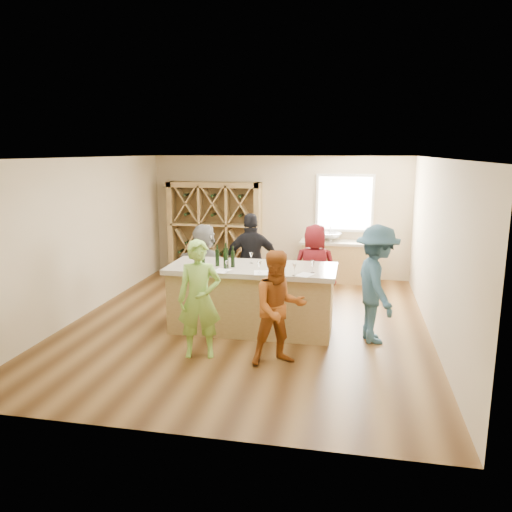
% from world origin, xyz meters
% --- Properties ---
extents(floor, '(6.00, 7.00, 0.10)m').
position_xyz_m(floor, '(0.00, 0.00, -0.05)').
color(floor, brown).
rests_on(floor, ground).
extents(ceiling, '(6.00, 7.00, 0.10)m').
position_xyz_m(ceiling, '(0.00, 0.00, 2.85)').
color(ceiling, white).
rests_on(ceiling, ground).
extents(wall_back, '(6.00, 0.10, 2.80)m').
position_xyz_m(wall_back, '(0.00, 3.55, 1.40)').
color(wall_back, '#C2AF8C').
rests_on(wall_back, ground).
extents(wall_front, '(6.00, 0.10, 2.80)m').
position_xyz_m(wall_front, '(0.00, -3.55, 1.40)').
color(wall_front, '#C2AF8C').
rests_on(wall_front, ground).
extents(wall_left, '(0.10, 7.00, 2.80)m').
position_xyz_m(wall_left, '(-3.05, 0.00, 1.40)').
color(wall_left, '#C2AF8C').
rests_on(wall_left, ground).
extents(wall_right, '(0.10, 7.00, 2.80)m').
position_xyz_m(wall_right, '(3.05, 0.00, 1.40)').
color(wall_right, '#C2AF8C').
rests_on(wall_right, ground).
extents(window_frame, '(1.30, 0.06, 1.30)m').
position_xyz_m(window_frame, '(1.50, 3.47, 1.75)').
color(window_frame, white).
rests_on(window_frame, wall_back).
extents(window_pane, '(1.18, 0.01, 1.18)m').
position_xyz_m(window_pane, '(1.50, 3.44, 1.75)').
color(window_pane, white).
rests_on(window_pane, wall_back).
extents(wine_rack, '(2.20, 0.45, 2.20)m').
position_xyz_m(wine_rack, '(-1.50, 3.27, 1.10)').
color(wine_rack, '#9D7F4B').
rests_on(wine_rack, floor).
extents(back_counter_base, '(1.60, 0.58, 0.86)m').
position_xyz_m(back_counter_base, '(1.40, 3.20, 0.43)').
color(back_counter_base, '#9D7F4B').
rests_on(back_counter_base, floor).
extents(back_counter_top, '(1.70, 0.62, 0.06)m').
position_xyz_m(back_counter_top, '(1.40, 3.20, 0.89)').
color(back_counter_top, '#B1A690').
rests_on(back_counter_top, back_counter_base).
extents(sink, '(0.54, 0.54, 0.19)m').
position_xyz_m(sink, '(1.20, 3.20, 1.01)').
color(sink, silver).
rests_on(sink, back_counter_top).
extents(faucet, '(0.02, 0.02, 0.30)m').
position_xyz_m(faucet, '(1.20, 3.38, 1.07)').
color(faucet, silver).
rests_on(faucet, back_counter_top).
extents(tasting_counter_base, '(2.60, 1.00, 1.00)m').
position_xyz_m(tasting_counter_base, '(0.12, -0.27, 0.50)').
color(tasting_counter_base, '#9D7F4B').
rests_on(tasting_counter_base, floor).
extents(tasting_counter_top, '(2.72, 1.12, 0.08)m').
position_xyz_m(tasting_counter_top, '(0.12, -0.27, 1.04)').
color(tasting_counter_top, '#B1A690').
rests_on(tasting_counter_top, tasting_counter_base).
extents(wine_bottle_a, '(0.09, 0.09, 0.31)m').
position_xyz_m(wine_bottle_a, '(-0.75, -0.37, 1.23)').
color(wine_bottle_a, black).
rests_on(wine_bottle_a, tasting_counter_top).
extents(wine_bottle_b, '(0.10, 0.10, 0.33)m').
position_xyz_m(wine_bottle_b, '(-0.62, -0.55, 1.24)').
color(wine_bottle_b, black).
rests_on(wine_bottle_b, tasting_counter_top).
extents(wine_bottle_c, '(0.08, 0.08, 0.27)m').
position_xyz_m(wine_bottle_c, '(-0.43, -0.37, 1.22)').
color(wine_bottle_c, black).
rests_on(wine_bottle_c, tasting_counter_top).
extents(wine_bottle_d, '(0.09, 0.09, 0.33)m').
position_xyz_m(wine_bottle_d, '(-0.25, -0.51, 1.25)').
color(wine_bottle_d, black).
rests_on(wine_bottle_d, tasting_counter_top).
extents(wine_bottle_e, '(0.08, 0.08, 0.26)m').
position_xyz_m(wine_bottle_e, '(-0.16, -0.39, 1.21)').
color(wine_bottle_e, black).
rests_on(wine_bottle_e, tasting_counter_top).
extents(wine_glass_a, '(0.08, 0.08, 0.17)m').
position_xyz_m(wine_glass_a, '(-0.17, -0.73, 1.16)').
color(wine_glass_a, white).
rests_on(wine_glass_a, tasting_counter_top).
extents(wine_glass_b, '(0.09, 0.09, 0.18)m').
position_xyz_m(wine_glass_b, '(0.33, -0.70, 1.17)').
color(wine_glass_b, white).
rests_on(wine_glass_b, tasting_counter_top).
extents(wine_glass_c, '(0.07, 0.07, 0.18)m').
position_xyz_m(wine_glass_c, '(0.87, -0.76, 1.17)').
color(wine_glass_c, white).
rests_on(wine_glass_c, tasting_counter_top).
extents(wine_glass_d, '(0.08, 0.08, 0.18)m').
position_xyz_m(wine_glass_d, '(0.54, -0.45, 1.17)').
color(wine_glass_d, white).
rests_on(wine_glass_d, tasting_counter_top).
extents(wine_glass_e, '(0.09, 0.09, 0.20)m').
position_xyz_m(wine_glass_e, '(1.13, -0.53, 1.18)').
color(wine_glass_e, white).
rests_on(wine_glass_e, tasting_counter_top).
extents(tasting_menu_a, '(0.29, 0.35, 0.00)m').
position_xyz_m(tasting_menu_a, '(-0.27, -0.67, 1.08)').
color(tasting_menu_a, white).
rests_on(tasting_menu_a, tasting_counter_top).
extents(tasting_menu_b, '(0.29, 0.35, 0.00)m').
position_xyz_m(tasting_menu_b, '(0.36, -0.68, 1.08)').
color(tasting_menu_b, white).
rests_on(tasting_menu_b, tasting_counter_top).
extents(tasting_menu_c, '(0.30, 0.35, 0.00)m').
position_xyz_m(tasting_menu_c, '(1.03, -0.68, 1.08)').
color(tasting_menu_c, white).
rests_on(tasting_menu_c, tasting_counter_top).
extents(person_near_left, '(0.71, 0.58, 1.70)m').
position_xyz_m(person_near_left, '(-0.39, -1.47, 0.85)').
color(person_near_left, '#8CC64C').
rests_on(person_near_left, floor).
extents(person_near_right, '(0.89, 0.72, 1.60)m').
position_xyz_m(person_near_right, '(0.76, -1.50, 0.80)').
color(person_near_right, '#994C19').
rests_on(person_near_right, floor).
extents(person_server, '(0.82, 1.28, 1.83)m').
position_xyz_m(person_server, '(2.10, -0.39, 0.91)').
color(person_server, '#335972').
rests_on(person_server, floor).
extents(person_far_mid, '(1.17, 0.83, 1.81)m').
position_xyz_m(person_far_mid, '(-0.10, 0.79, 0.91)').
color(person_far_mid, black).
rests_on(person_far_mid, floor).
extents(person_far_right, '(0.83, 0.56, 1.64)m').
position_xyz_m(person_far_right, '(1.06, 0.81, 0.82)').
color(person_far_right, '#590F14').
rests_on(person_far_right, floor).
extents(person_far_left, '(1.56, 1.10, 1.59)m').
position_xyz_m(person_far_left, '(-1.00, 0.79, 0.80)').
color(person_far_left, slate).
rests_on(person_far_left, floor).
extents(wine_glass_f, '(0.07, 0.07, 0.18)m').
position_xyz_m(wine_glass_f, '(0.07, -0.07, 1.17)').
color(wine_glass_f, white).
rests_on(wine_glass_f, tasting_counter_top).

